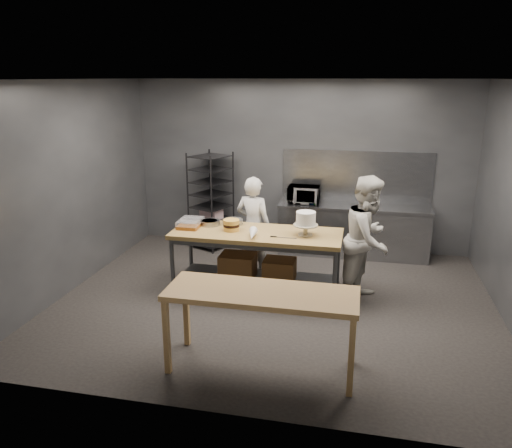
{
  "coord_description": "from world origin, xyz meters",
  "views": [
    {
      "loc": [
        1.1,
        -6.32,
        3.03
      ],
      "look_at": [
        -0.31,
        0.22,
        1.05
      ],
      "focal_mm": 35.0,
      "sensor_mm": 36.0,
      "label": 1
    }
  ],
  "objects_px": {
    "speed_rack": "(211,202)",
    "chef_right": "(368,239)",
    "work_table": "(256,255)",
    "chef_behind": "(253,226)",
    "microwave": "(304,195)",
    "frosted_cake_stand": "(306,220)",
    "layer_cake": "(231,225)",
    "near_counter": "(262,299)"
  },
  "relations": [
    {
      "from": "speed_rack",
      "to": "chef_right",
      "type": "height_order",
      "value": "chef_right"
    },
    {
      "from": "layer_cake",
      "to": "chef_right",
      "type": "bearing_deg",
      "value": 2.93
    },
    {
      "from": "near_counter",
      "to": "chef_behind",
      "type": "xyz_separation_m",
      "value": [
        -0.67,
        2.62,
        -0.02
      ]
    },
    {
      "from": "near_counter",
      "to": "chef_right",
      "type": "relative_size",
      "value": 1.13
    },
    {
      "from": "chef_behind",
      "to": "frosted_cake_stand",
      "type": "xyz_separation_m",
      "value": [
        0.89,
        -0.7,
        0.35
      ]
    },
    {
      "from": "frosted_cake_stand",
      "to": "layer_cake",
      "type": "bearing_deg",
      "value": 179.46
    },
    {
      "from": "microwave",
      "to": "layer_cake",
      "type": "distance_m",
      "value": 2.08
    },
    {
      "from": "near_counter",
      "to": "microwave",
      "type": "distance_m",
      "value": 3.85
    },
    {
      "from": "speed_rack",
      "to": "chef_behind",
      "type": "bearing_deg",
      "value": -47.66
    },
    {
      "from": "near_counter",
      "to": "speed_rack",
      "type": "bearing_deg",
      "value": 114.43
    },
    {
      "from": "chef_right",
      "to": "near_counter",
      "type": "bearing_deg",
      "value": 173.56
    },
    {
      "from": "chef_right",
      "to": "microwave",
      "type": "bearing_deg",
      "value": 53.09
    },
    {
      "from": "speed_rack",
      "to": "chef_right",
      "type": "xyz_separation_m",
      "value": [
        2.79,
        -1.74,
        0.03
      ]
    },
    {
      "from": "work_table",
      "to": "frosted_cake_stand",
      "type": "bearing_deg",
      "value": -1.98
    },
    {
      "from": "near_counter",
      "to": "speed_rack",
      "type": "height_order",
      "value": "speed_rack"
    },
    {
      "from": "chef_right",
      "to": "work_table",
      "type": "bearing_deg",
      "value": 114.68
    },
    {
      "from": "speed_rack",
      "to": "layer_cake",
      "type": "distance_m",
      "value": 2.04
    },
    {
      "from": "work_table",
      "to": "speed_rack",
      "type": "relative_size",
      "value": 1.37
    },
    {
      "from": "chef_behind",
      "to": "chef_right",
      "type": "xyz_separation_m",
      "value": [
        1.74,
        -0.6,
        0.1
      ]
    },
    {
      "from": "speed_rack",
      "to": "chef_right",
      "type": "relative_size",
      "value": 0.99
    },
    {
      "from": "speed_rack",
      "to": "microwave",
      "type": "distance_m",
      "value": 1.69
    },
    {
      "from": "speed_rack",
      "to": "near_counter",
      "type": "bearing_deg",
      "value": -65.57
    },
    {
      "from": "work_table",
      "to": "frosted_cake_stand",
      "type": "height_order",
      "value": "frosted_cake_stand"
    },
    {
      "from": "microwave",
      "to": "layer_cake",
      "type": "relative_size",
      "value": 2.35
    },
    {
      "from": "near_counter",
      "to": "frosted_cake_stand",
      "type": "distance_m",
      "value": 1.96
    },
    {
      "from": "chef_right",
      "to": "layer_cake",
      "type": "bearing_deg",
      "value": 114.52
    },
    {
      "from": "chef_right",
      "to": "frosted_cake_stand",
      "type": "xyz_separation_m",
      "value": [
        -0.85,
        -0.11,
        0.25
      ]
    },
    {
      "from": "speed_rack",
      "to": "frosted_cake_stand",
      "type": "distance_m",
      "value": 2.69
    },
    {
      "from": "near_counter",
      "to": "microwave",
      "type": "height_order",
      "value": "microwave"
    },
    {
      "from": "speed_rack",
      "to": "frosted_cake_stand",
      "type": "height_order",
      "value": "speed_rack"
    },
    {
      "from": "near_counter",
      "to": "chef_right",
      "type": "distance_m",
      "value": 2.29
    },
    {
      "from": "work_table",
      "to": "speed_rack",
      "type": "xyz_separation_m",
      "value": [
        -1.23,
        1.82,
        0.28
      ]
    },
    {
      "from": "speed_rack",
      "to": "work_table",
      "type": "bearing_deg",
      "value": -55.92
    },
    {
      "from": "near_counter",
      "to": "chef_right",
      "type": "bearing_deg",
      "value": 61.97
    },
    {
      "from": "near_counter",
      "to": "speed_rack",
      "type": "distance_m",
      "value": 4.13
    },
    {
      "from": "chef_behind",
      "to": "microwave",
      "type": "relative_size",
      "value": 2.91
    },
    {
      "from": "near_counter",
      "to": "chef_behind",
      "type": "distance_m",
      "value": 2.7
    },
    {
      "from": "work_table",
      "to": "layer_cake",
      "type": "height_order",
      "value": "layer_cake"
    },
    {
      "from": "near_counter",
      "to": "frosted_cake_stand",
      "type": "relative_size",
      "value": 5.88
    },
    {
      "from": "work_table",
      "to": "microwave",
      "type": "height_order",
      "value": "microwave"
    },
    {
      "from": "microwave",
      "to": "layer_cake",
      "type": "bearing_deg",
      "value": -112.6
    },
    {
      "from": "chef_behind",
      "to": "chef_right",
      "type": "distance_m",
      "value": 1.85
    }
  ]
}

